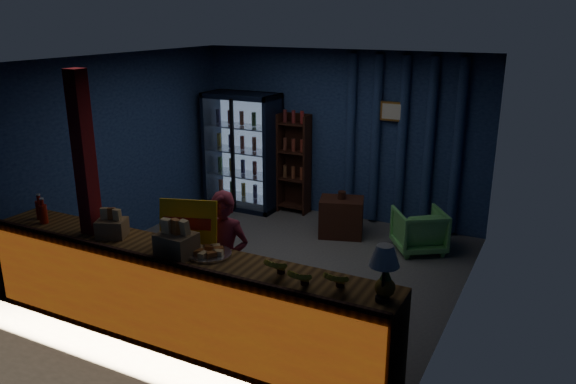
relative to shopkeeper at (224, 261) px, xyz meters
name	(u,v)px	position (x,y,z in m)	size (l,w,h in m)	color
ground	(272,266)	(-0.25, 1.45, -0.72)	(4.60, 4.60, 0.00)	#515154
room_walls	(271,147)	(-0.25, 1.45, 0.85)	(4.60, 4.60, 4.60)	navy
counter	(177,296)	(-0.25, -0.46, -0.24)	(4.40, 0.57, 0.99)	brown
support_post	(89,200)	(-1.30, -0.45, 0.58)	(0.16, 0.16, 2.60)	maroon
beverage_cooler	(245,152)	(-1.80, 3.37, 0.22)	(1.20, 0.62, 1.90)	black
bottle_shelf	(295,164)	(-0.95, 3.51, 0.08)	(0.50, 0.28, 1.60)	#381B12
curtain_folds	(402,142)	(0.75, 3.59, 0.58)	(1.74, 0.14, 2.50)	navy
framed_picture	(393,111)	(0.60, 3.54, 1.03)	(0.36, 0.04, 0.28)	#C28730
shopkeeper	(224,261)	(0.00, 0.00, 0.00)	(0.52, 0.34, 1.43)	maroon
green_chair	(419,230)	(1.28, 2.80, -0.42)	(0.63, 0.65, 0.59)	#62C160
side_table	(341,217)	(0.13, 2.83, -0.43)	(0.73, 0.62, 0.67)	#381B12
yellow_sign	(188,223)	(-0.22, -0.27, 0.46)	(0.57, 0.28, 0.45)	#FFB90D
soda_bottles	(42,211)	(-2.03, -0.45, 0.35)	(0.23, 0.17, 0.28)	#B61D0C
snack_box_left	(176,243)	(-0.16, -0.53, 0.36)	(0.35, 0.30, 0.36)	#8E6244
snack_box_centre	(112,227)	(-1.03, -0.45, 0.34)	(0.35, 0.32, 0.30)	#8E6244
pastry_tray	(210,253)	(0.10, -0.38, 0.26)	(0.41, 0.41, 0.07)	silver
banana_bunches	(306,274)	(1.14, -0.49, 0.32)	(0.79, 0.30, 0.17)	yellow
table_lamp	(384,258)	(1.80, -0.50, 0.60)	(0.24, 0.24, 0.47)	black
pineapple	(385,284)	(1.80, -0.44, 0.35)	(0.16, 0.16, 0.28)	#9B681C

